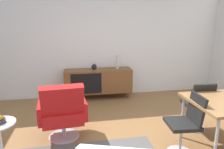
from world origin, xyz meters
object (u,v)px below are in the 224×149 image
object	(u,v)px
dining_chair_near_window	(186,122)
vase_sculptural_dark	(117,62)
sideboard	(98,81)
lounge_chair_red	(63,111)
vase_cobalt	(94,67)
dining_chair_back_left	(198,104)

from	to	relation	value
dining_chair_near_window	vase_sculptural_dark	bearing A→B (deg)	100.28
sideboard	vase_sculptural_dark	distance (m)	0.65
lounge_chair_red	vase_cobalt	bearing A→B (deg)	69.55
dining_chair_near_window	lounge_chair_red	world-z (taller)	lounge_chair_red
dining_chair_back_left	dining_chair_near_window	xyz separation A→B (m)	(-0.54, -0.56, 0.00)
dining_chair_near_window	lounge_chair_red	size ratio (longest dim) A/B	0.90
vase_cobalt	vase_sculptural_dark	world-z (taller)	vase_sculptural_dark
lounge_chair_red	vase_sculptural_dark	bearing A→B (deg)	55.26
dining_chair_back_left	vase_sculptural_dark	bearing A→B (deg)	117.53
sideboard	lounge_chair_red	size ratio (longest dim) A/B	1.69
vase_sculptural_dark	sideboard	bearing A→B (deg)	-179.77
sideboard	lounge_chair_red	bearing A→B (deg)	-113.01
vase_cobalt	dining_chair_near_window	distance (m)	2.66
dining_chair_back_left	lounge_chair_red	bearing A→B (deg)	176.85
sideboard	dining_chair_near_window	world-z (taller)	dining_chair_near_window
sideboard	dining_chair_back_left	bearing A→B (deg)	-52.26
vase_cobalt	vase_sculptural_dark	distance (m)	0.57
dining_chair_near_window	dining_chair_back_left	bearing A→B (deg)	46.41
dining_chair_back_left	dining_chair_near_window	size ratio (longest dim) A/B	1.00
sideboard	dining_chair_back_left	size ratio (longest dim) A/B	1.87
vase_cobalt	vase_sculptural_dark	size ratio (longest dim) A/B	0.40
vase_sculptural_dark	dining_chair_back_left	xyz separation A→B (m)	(0.98, -1.88, -0.42)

